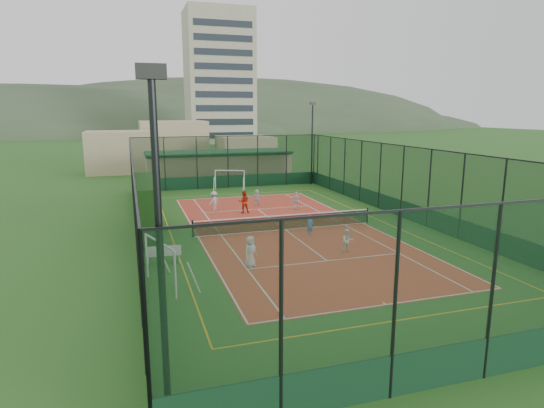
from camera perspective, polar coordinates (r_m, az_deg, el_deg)
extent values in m
plane|color=#316021|center=(28.68, 1.66, -3.25)|extent=(300.00, 300.00, 0.00)
cube|color=#B63A28|center=(28.68, 1.66, -3.24)|extent=(11.17, 23.97, 0.01)
cube|color=beige|center=(110.50, -6.66, 15.46)|extent=(15.00, 12.00, 30.00)
cube|color=black|center=(28.43, -15.48, -0.39)|extent=(1.13, 7.53, 3.29)
imported|color=silver|center=(21.79, -2.72, -5.98)|extent=(0.88, 0.80, 1.52)
imported|color=#4472C0|center=(27.29, 4.80, -2.70)|extent=(0.52, 0.42, 1.23)
imported|color=white|center=(24.28, 9.44, -4.58)|extent=(0.69, 0.57, 1.27)
imported|color=silver|center=(34.21, -7.28, 0.37)|extent=(1.09, 0.99, 1.47)
imported|color=white|center=(34.44, 3.10, 0.43)|extent=(0.81, 0.36, 1.37)
imported|color=white|center=(36.07, -1.92, 0.86)|extent=(1.18, 0.45, 1.25)
imported|color=red|center=(33.29, -3.55, 0.29)|extent=(0.91, 0.77, 1.65)
sphere|color=#CCE033|center=(30.38, 3.28, -2.33)|extent=(0.07, 0.07, 0.07)
sphere|color=#CCE033|center=(31.33, 6.77, -1.97)|extent=(0.07, 0.07, 0.07)
sphere|color=#CCE033|center=(29.26, -1.69, -2.86)|extent=(0.07, 0.07, 0.07)
sphere|color=#CCE033|center=(30.28, 1.82, -2.37)|extent=(0.07, 0.07, 0.07)
sphere|color=#CCE033|center=(29.79, -2.39, -2.61)|extent=(0.07, 0.07, 0.07)
sphere|color=#CCE033|center=(29.11, -1.48, -2.94)|extent=(0.07, 0.07, 0.07)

